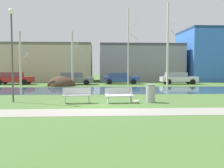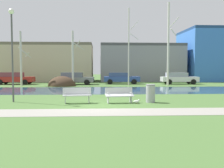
# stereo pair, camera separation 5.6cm
# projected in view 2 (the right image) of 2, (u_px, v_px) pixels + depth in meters

# --- Properties ---
(ground_plane) EXTENTS (120.00, 120.00, 0.00)m
(ground_plane) POSITION_uv_depth(u_px,v_px,m) (99.00, 90.00, 23.54)
(ground_plane) COLOR #476B33
(paved_path_strip) EXTENTS (60.00, 1.95, 0.01)m
(paved_path_strip) POSITION_uv_depth(u_px,v_px,m) (98.00, 112.00, 11.36)
(paved_path_strip) COLOR gray
(paved_path_strip) RESTS_ON ground
(river_band) EXTENTS (80.00, 7.63, 0.01)m
(river_band) POSITION_uv_depth(u_px,v_px,m) (99.00, 90.00, 22.88)
(river_band) COLOR #33516B
(river_band) RESTS_ON ground
(soil_mound) EXTENTS (3.08, 3.24, 2.20)m
(soil_mound) POSITION_uv_depth(u_px,v_px,m) (62.00, 86.00, 28.41)
(soil_mound) COLOR #423021
(soil_mound) RESTS_ON ground
(bench_left) EXTENTS (1.65, 0.75, 0.87)m
(bench_left) POSITION_uv_depth(u_px,v_px,m) (77.00, 95.00, 14.30)
(bench_left) COLOR #B2B5B7
(bench_left) RESTS_ON ground
(bench_right) EXTENTS (1.65, 0.74, 0.87)m
(bench_right) POSITION_uv_depth(u_px,v_px,m) (119.00, 95.00, 14.42)
(bench_right) COLOR #B2B5B7
(bench_right) RESTS_ON ground
(trash_bin) EXTENTS (0.54, 0.54, 1.05)m
(trash_bin) POSITION_uv_depth(u_px,v_px,m) (151.00, 93.00, 14.60)
(trash_bin) COLOR #999B9E
(trash_bin) RESTS_ON ground
(seagull) EXTENTS (0.40, 0.15, 0.25)m
(seagull) POSITION_uv_depth(u_px,v_px,m) (137.00, 101.00, 14.12)
(seagull) COLOR white
(seagull) RESTS_ON ground
(streetlamp) EXTENTS (0.32, 0.32, 5.37)m
(streetlamp) POSITION_uv_depth(u_px,v_px,m) (12.00, 40.00, 14.61)
(streetlamp) COLOR #4C4C51
(streetlamp) RESTS_ON ground
(birch_far_left) EXTENTS (1.38, 2.25, 6.13)m
(birch_far_left) POSITION_uv_depth(u_px,v_px,m) (21.00, 58.00, 28.67)
(birch_far_left) COLOR beige
(birch_far_left) RESTS_ON ground
(birch_left) EXTENTS (1.43, 2.12, 6.10)m
(birch_left) POSITION_uv_depth(u_px,v_px,m) (73.00, 58.00, 28.13)
(birch_left) COLOR beige
(birch_left) RESTS_ON ground
(birch_center_left) EXTENTS (1.20, 2.17, 8.71)m
(birch_center_left) POSITION_uv_depth(u_px,v_px,m) (129.00, 46.00, 28.57)
(birch_center_left) COLOR beige
(birch_center_left) RESTS_ON ground
(birch_center) EXTENTS (1.34, 2.06, 9.47)m
(birch_center) POSITION_uv_depth(u_px,v_px,m) (168.00, 43.00, 29.13)
(birch_center) COLOR beige
(birch_center) RESTS_ON ground
(parked_van_nearest_red) EXTENTS (4.57, 2.06, 1.48)m
(parked_van_nearest_red) POSITION_uv_depth(u_px,v_px,m) (14.00, 78.00, 31.14)
(parked_van_nearest_red) COLOR maroon
(parked_van_nearest_red) RESTS_ON ground
(parked_sedan_second_grey) EXTENTS (4.54, 2.22, 1.47)m
(parked_sedan_second_grey) POSITION_uv_depth(u_px,v_px,m) (74.00, 78.00, 30.86)
(parked_sedan_second_grey) COLOR slate
(parked_sedan_second_grey) RESTS_ON ground
(parked_hatch_third_blue) EXTENTS (4.55, 2.18, 1.41)m
(parked_hatch_third_blue) POSITION_uv_depth(u_px,v_px,m) (121.00, 78.00, 32.08)
(parked_hatch_third_blue) COLOR #2D4793
(parked_hatch_third_blue) RESTS_ON ground
(parked_wagon_fourth_white) EXTENTS (4.53, 2.18, 1.44)m
(parked_wagon_fourth_white) POSITION_uv_depth(u_px,v_px,m) (178.00, 78.00, 31.82)
(parked_wagon_fourth_white) COLOR silver
(parked_wagon_fourth_white) RESTS_ON ground
(building_beige_block) EXTENTS (16.55, 7.98, 5.63)m
(building_beige_block) POSITION_uv_depth(u_px,v_px,m) (39.00, 63.00, 39.13)
(building_beige_block) COLOR #BCAD8E
(building_beige_block) RESTS_ON ground
(building_grey_warehouse) EXTENTS (12.47, 6.73, 5.61)m
(building_grey_warehouse) POSITION_uv_depth(u_px,v_px,m) (141.00, 63.00, 39.65)
(building_grey_warehouse) COLOR gray
(building_grey_warehouse) RESTS_ON ground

